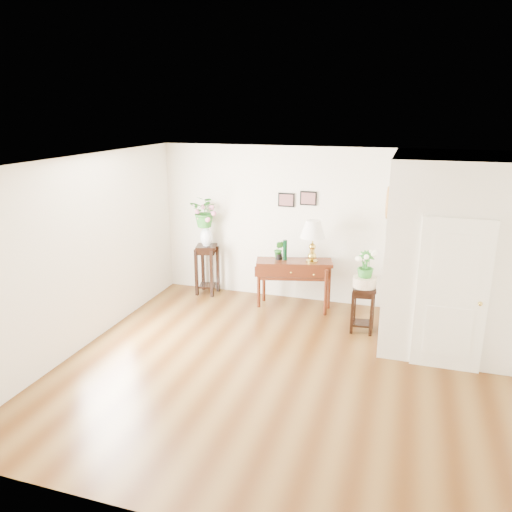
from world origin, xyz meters
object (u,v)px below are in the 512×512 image
at_px(table_lamp, 312,243).
at_px(console_table, 294,284).
at_px(plant_stand_b, 363,309).
at_px(plant_stand_a, 207,270).

bearing_deg(table_lamp, console_table, 180.00).
relative_size(table_lamp, plant_stand_b, 1.00).
height_order(plant_stand_a, plant_stand_b, plant_stand_a).
bearing_deg(plant_stand_b, table_lamp, 147.20).
bearing_deg(console_table, plant_stand_b, -40.22).
bearing_deg(plant_stand_b, console_table, 154.00).
relative_size(plant_stand_a, plant_stand_b, 1.27).
bearing_deg(plant_stand_b, plant_stand_a, 164.64).
xyz_separation_m(console_table, table_lamp, (0.31, 0.00, 0.79)).
distance_m(table_lamp, plant_stand_b, 1.43).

